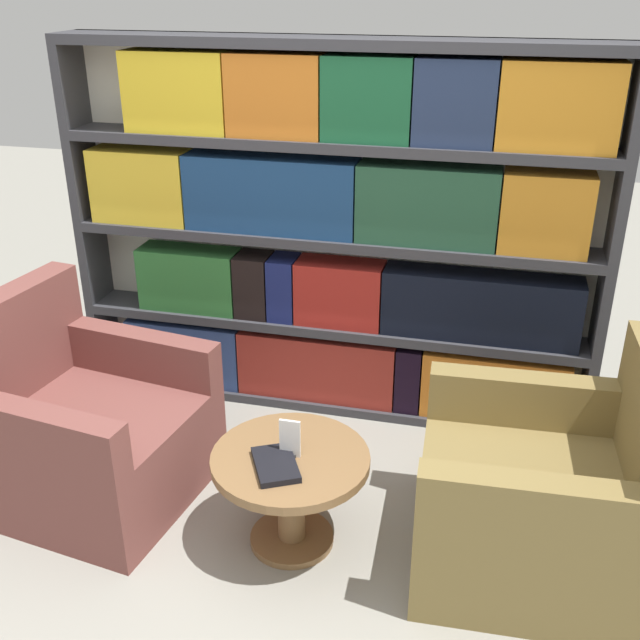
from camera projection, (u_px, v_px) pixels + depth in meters
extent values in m
plane|color=gray|center=(245.00, 590.00, 2.95)|extent=(14.00, 14.00, 0.00)
cube|color=silver|center=(336.00, 231.00, 3.95)|extent=(2.77, 0.05, 1.94)
cube|color=#333338|center=(91.00, 219.00, 4.14)|extent=(0.05, 0.30, 1.94)
cube|color=#333338|center=(609.00, 260.00, 3.55)|extent=(0.05, 0.30, 1.94)
cube|color=#333338|center=(330.00, 397.00, 4.25)|extent=(2.67, 0.30, 0.05)
cube|color=#333338|center=(330.00, 323.00, 4.05)|extent=(2.67, 0.30, 0.05)
cube|color=#333338|center=(331.00, 238.00, 3.84)|extent=(2.67, 0.30, 0.05)
cube|color=#333338|center=(331.00, 143.00, 3.64)|extent=(2.67, 0.30, 0.05)
cube|color=#333338|center=(332.00, 42.00, 3.44)|extent=(2.67, 0.30, 0.05)
cube|color=navy|center=(187.00, 350.00, 4.31)|extent=(0.67, 0.20, 0.37)
cube|color=maroon|center=(318.00, 365.00, 4.15)|extent=(0.87, 0.20, 0.37)
cube|color=black|center=(409.00, 376.00, 4.04)|extent=(0.13, 0.20, 0.37)
cube|color=orange|center=(494.00, 386.00, 3.94)|extent=(0.75, 0.20, 0.37)
cube|color=#2F7133|center=(190.00, 278.00, 4.11)|extent=(0.55, 0.20, 0.34)
cube|color=black|center=(254.00, 285.00, 4.03)|extent=(0.18, 0.20, 0.34)
cube|color=navy|center=(284.00, 287.00, 4.00)|extent=(0.14, 0.20, 0.34)
cube|color=#A6241E|center=(340.00, 293.00, 3.93)|extent=(0.46, 0.20, 0.34)
cube|color=black|center=(480.00, 306.00, 3.77)|extent=(0.98, 0.20, 0.34)
cube|color=yellow|center=(142.00, 186.00, 3.95)|extent=(0.52, 0.20, 0.38)
cube|color=navy|center=(271.00, 194.00, 3.79)|extent=(0.89, 0.20, 0.38)
cube|color=#234D35|center=(427.00, 205.00, 3.62)|extent=(0.68, 0.20, 0.38)
cube|color=orange|center=(546.00, 213.00, 3.50)|extent=(0.41, 0.20, 0.38)
cube|color=yellow|center=(178.00, 92.00, 3.69)|extent=(0.53, 0.20, 0.39)
cube|color=orange|center=(276.00, 95.00, 3.58)|extent=(0.46, 0.20, 0.39)
cube|color=#1A5834|center=(368.00, 99.00, 3.48)|extent=(0.42, 0.20, 0.39)
cube|color=#222F4F|center=(456.00, 102.00, 3.39)|extent=(0.37, 0.20, 0.39)
cube|color=orange|center=(559.00, 106.00, 3.30)|extent=(0.52, 0.20, 0.39)
cube|color=brown|center=(94.00, 450.00, 3.44)|extent=(1.03, 0.97, 0.44)
cube|color=brown|center=(10.00, 345.00, 3.37)|extent=(0.26, 0.86, 0.50)
cube|color=brown|center=(40.00, 434.00, 2.97)|extent=(0.79, 0.23, 0.22)
cube|color=brown|center=(145.00, 355.00, 3.58)|extent=(0.79, 0.23, 0.22)
cube|color=olive|center=(533.00, 517.00, 3.02)|extent=(0.95, 0.89, 0.44)
cube|color=olive|center=(520.00, 399.00, 3.21)|extent=(0.78, 0.16, 0.22)
cube|color=olive|center=(530.00, 507.00, 2.57)|extent=(0.78, 0.16, 0.22)
cylinder|color=brown|center=(291.00, 503.00, 3.13)|extent=(0.12, 0.12, 0.40)
cylinder|color=brown|center=(292.00, 538.00, 3.21)|extent=(0.36, 0.36, 0.03)
cylinder|color=brown|center=(290.00, 460.00, 3.03)|extent=(0.65, 0.65, 0.04)
cube|color=black|center=(290.00, 455.00, 3.02)|extent=(0.05, 0.06, 0.01)
cube|color=white|center=(290.00, 438.00, 2.99)|extent=(0.09, 0.01, 0.17)
cube|color=black|center=(276.00, 465.00, 2.95)|extent=(0.25, 0.29, 0.03)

